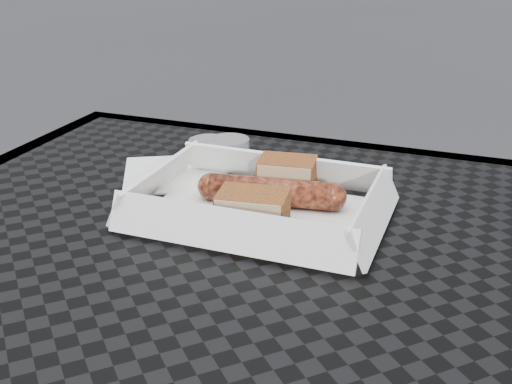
{
  "coord_description": "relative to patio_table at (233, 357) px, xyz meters",
  "views": [
    {
      "loc": [
        0.18,
        -0.42,
        1.03
      ],
      "look_at": [
        -0.02,
        0.12,
        0.78
      ],
      "focal_mm": 45.0,
      "sensor_mm": 36.0,
      "label": 1
    }
  ],
  "objects": [
    {
      "name": "napkin",
      "position": [
        -0.16,
        0.21,
        0.08
      ],
      "size": [
        0.16,
        0.16,
        0.0
      ],
      "primitive_type": "cube",
      "rotation": [
        0.0,
        0.0,
        0.49
      ],
      "color": "white",
      "rests_on": "patio_table"
    },
    {
      "name": "condiment_cup_sauce",
      "position": [
        -0.14,
        0.25,
        0.09
      ],
      "size": [
        0.05,
        0.05,
        0.03
      ],
      "primitive_type": "cylinder",
      "color": "maroon",
      "rests_on": "patio_table"
    },
    {
      "name": "bread_far",
      "position": [
        -0.02,
        0.1,
        0.1
      ],
      "size": [
        0.07,
        0.05,
        0.03
      ],
      "primitive_type": "cube",
      "rotation": [
        0.0,
        0.0,
        0.14
      ],
      "color": "brown",
      "rests_on": "food_tray"
    },
    {
      "name": "patio_table",
      "position": [
        0.0,
        0.0,
        0.0
      ],
      "size": [
        0.8,
        0.8,
        0.74
      ],
      "color": "black",
      "rests_on": "ground"
    },
    {
      "name": "bread_near",
      "position": [
        -0.01,
        0.19,
        0.1
      ],
      "size": [
        0.07,
        0.05,
        0.04
      ],
      "primitive_type": "cube",
      "rotation": [
        0.0,
        0.0,
        0.14
      ],
      "color": "brown",
      "rests_on": "food_tray"
    },
    {
      "name": "condiment_cup_empty",
      "position": [
        -0.11,
        0.27,
        0.09
      ],
      "size": [
        0.05,
        0.05,
        0.03
      ],
      "primitive_type": "cylinder",
      "color": "silver",
      "rests_on": "patio_table"
    },
    {
      "name": "veg_garnish",
      "position": [
        0.03,
        0.08,
        0.08
      ],
      "size": [
        0.03,
        0.03,
        0.0
      ],
      "color": "red",
      "rests_on": "food_tray"
    },
    {
      "name": "bratwurst",
      "position": [
        -0.02,
        0.15,
        0.09
      ],
      "size": [
        0.16,
        0.05,
        0.03
      ],
      "rotation": [
        0.0,
        0.0,
        0.14
      ],
      "color": "brown",
      "rests_on": "food_tray"
    },
    {
      "name": "food_tray",
      "position": [
        -0.02,
        0.13,
        0.08
      ],
      "size": [
        0.22,
        0.15,
        0.0
      ],
      "primitive_type": "cube",
      "color": "white",
      "rests_on": "patio_table"
    }
  ]
}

